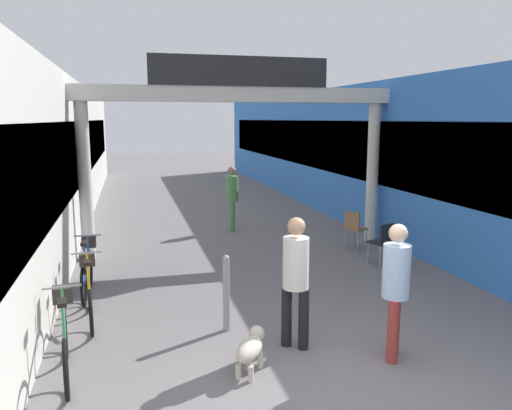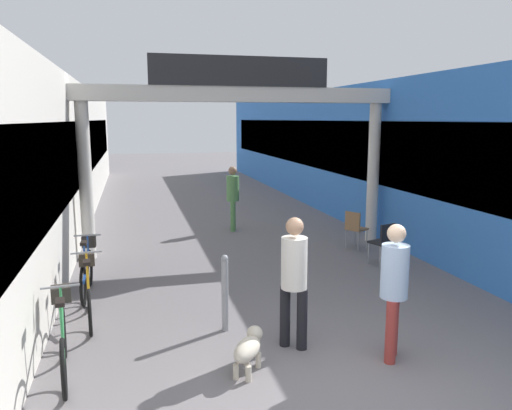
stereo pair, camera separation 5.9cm
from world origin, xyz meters
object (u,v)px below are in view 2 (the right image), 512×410
at_px(cafe_chair_wood_farther, 355,226).
at_px(bicycle_blue_third, 87,269).
at_px(pedestrian_with_dog, 294,274).
at_px(cafe_chair_black_nearer, 384,240).
at_px(dog_on_leash, 249,347).
at_px(bicycle_green_nearest, 63,337).
at_px(pedestrian_carrying_crate, 233,194).
at_px(pedestrian_companion, 394,283).
at_px(bollard_post_metal, 225,292).
at_px(bicycle_orange_second, 89,291).

bearing_deg(cafe_chair_wood_farther, bicycle_blue_third, -164.29).
bearing_deg(pedestrian_with_dog, cafe_chair_black_nearer, 46.35).
relative_size(dog_on_leash, bicycle_green_nearest, 0.40).
distance_m(cafe_chair_black_nearer, cafe_chair_wood_farther, 1.36).
bearing_deg(pedestrian_carrying_crate, pedestrian_companion, -86.51).
height_order(pedestrian_with_dog, bollard_post_metal, pedestrian_with_dog).
bearing_deg(cafe_chair_wood_farther, bicycle_green_nearest, -142.80).
relative_size(pedestrian_carrying_crate, bollard_post_metal, 1.56).
height_order(pedestrian_companion, cafe_chair_wood_farther, pedestrian_companion).
relative_size(bicycle_orange_second, cafe_chair_black_nearer, 1.90).
distance_m(bicycle_orange_second, bollard_post_metal, 2.13).
relative_size(dog_on_leash, bollard_post_metal, 0.60).
xyz_separation_m(pedestrian_with_dog, bicycle_blue_third, (-2.82, 2.86, -0.58)).
height_order(cafe_chair_black_nearer, cafe_chair_wood_farther, same).
bearing_deg(pedestrian_companion, bicycle_green_nearest, 170.65).
bearing_deg(pedestrian_carrying_crate, bicycle_orange_second, -121.21).
height_order(pedestrian_companion, dog_on_leash, pedestrian_companion).
xyz_separation_m(bicycle_green_nearest, bollard_post_metal, (2.09, 0.70, 0.13)).
xyz_separation_m(bicycle_green_nearest, bicycle_orange_second, (0.17, 1.60, 0.00)).
xyz_separation_m(bicycle_orange_second, cafe_chair_black_nearer, (5.68, 1.48, 0.10)).
bearing_deg(bicycle_green_nearest, pedestrian_carrying_crate, 63.75).
relative_size(pedestrian_carrying_crate, bicycle_green_nearest, 1.04).
bearing_deg(bicycle_blue_third, cafe_chair_black_nearer, 2.67).
xyz_separation_m(pedestrian_companion, bicycle_green_nearest, (-3.97, 0.65, -0.56)).
bearing_deg(bicycle_orange_second, bicycle_green_nearest, -96.04).
bearing_deg(cafe_chair_wood_farther, dog_on_leash, -126.64).
distance_m(pedestrian_with_dog, dog_on_leash, 1.12).
height_order(bicycle_orange_second, bollard_post_metal, bollard_post_metal).
height_order(dog_on_leash, cafe_chair_wood_farther, cafe_chair_wood_farther).
bearing_deg(pedestrian_companion, dog_on_leash, 176.18).
relative_size(dog_on_leash, bicycle_orange_second, 0.40).
bearing_deg(bollard_post_metal, dog_on_leash, -87.27).
bearing_deg(bollard_post_metal, pedestrian_carrying_crate, 77.59).
relative_size(pedestrian_companion, bicycle_orange_second, 1.03).
height_order(pedestrian_companion, pedestrian_carrying_crate, pedestrian_carrying_crate).
height_order(pedestrian_companion, bollard_post_metal, pedestrian_companion).
height_order(bicycle_green_nearest, bicycle_orange_second, same).
height_order(pedestrian_with_dog, bicycle_orange_second, pedestrian_with_dog).
xyz_separation_m(pedestrian_carrying_crate, cafe_chair_wood_farther, (2.35, -2.65, -0.46)).
height_order(dog_on_leash, cafe_chair_black_nearer, cafe_chair_black_nearer).
bearing_deg(bicycle_orange_second, pedestrian_with_dog, -31.42).
xyz_separation_m(dog_on_leash, bicycle_green_nearest, (-2.15, 0.53, 0.13)).
xyz_separation_m(cafe_chair_black_nearer, cafe_chair_wood_farther, (-0.01, 1.36, 0.00)).
distance_m(pedestrian_with_dog, bicycle_orange_second, 3.21).
xyz_separation_m(pedestrian_with_dog, bollard_post_metal, (-0.78, 0.75, -0.45)).
height_order(pedestrian_companion, bicycle_blue_third, pedestrian_companion).
xyz_separation_m(pedestrian_with_dog, bicycle_orange_second, (-2.70, 1.65, -0.58)).
bearing_deg(bicycle_blue_third, bollard_post_metal, -45.96).
bearing_deg(bicycle_green_nearest, pedestrian_companion, -9.35).
bearing_deg(bicycle_green_nearest, cafe_chair_black_nearer, 27.74).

